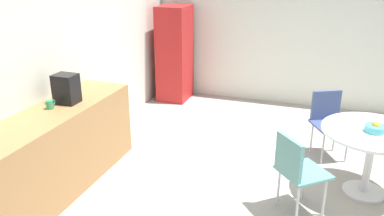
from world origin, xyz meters
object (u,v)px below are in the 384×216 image
Objects in this scene: fruit_bowl at (375,128)px; mug_green at (50,104)px; chair_navy at (328,116)px; coffee_maker at (66,89)px; round_table at (372,143)px; chair_teal at (296,166)px; locker_cabinet at (175,54)px.

fruit_bowl is 3.34m from mug_green.
coffee_maker is at bearing 119.06° from chair_navy.
fruit_bowl is 3.24m from coffee_maker.
fruit_bowl is 1.59× the size of mug_green.
round_table is 0.20m from fruit_bowl.
round_table is at bearing -74.29° from mug_green.
chair_navy is at bearing -60.94° from coffee_maker.
chair_teal reaches higher than round_table.
chair_teal is 2.52m from coffee_maker.
locker_cabinet is at bearing 53.27° from fruit_bowl.
coffee_maker is (-0.65, 3.16, 0.28)m from fruit_bowl.
chair_navy is at bearing 27.79° from round_table.
round_table is 1.25× the size of chair_teal.
coffee_maker is at bearing 91.65° from chair_teal.
coffee_maker is (-0.07, 2.46, 0.54)m from chair_teal.
round_table is at bearing -126.25° from locker_cabinet.
locker_cabinet is 1.98× the size of chair_navy.
chair_navy is at bearing -10.50° from chair_teal.
mug_green is (-0.91, 3.22, 0.36)m from round_table.
locker_cabinet reaches higher than chair_navy.
coffee_maker is at bearing -15.38° from mug_green.
locker_cabinet is 3.16m from mug_green.
locker_cabinet is 12.76× the size of mug_green.
locker_cabinet is 3.00m from chair_navy.
coffee_maker reaches higher than mug_green.
chair_teal and chair_navy have the same top height.
fruit_bowl is at bearing -153.33° from chair_navy.
chair_navy is (-1.42, -2.63, -0.30)m from locker_cabinet.
chair_teal is at bearing 131.22° from round_table.
locker_cabinet is 3.82m from fruit_bowl.
locker_cabinet is 5.15× the size of coffee_maker.
mug_green is at bearing 96.57° from chair_teal.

